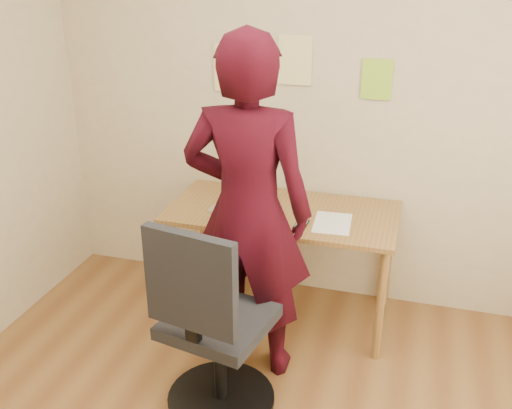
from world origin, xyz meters
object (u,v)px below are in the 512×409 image
(laptop, at_px, (244,199))
(desk, at_px, (282,223))
(phone, at_px, (301,225))
(office_chair, at_px, (212,335))
(person, at_px, (248,212))

(laptop, bearing_deg, desk, 7.57)
(desk, relative_size, phone, 10.13)
(office_chair, bearing_deg, laptop, 108.80)
(desk, bearing_deg, office_chair, -96.84)
(office_chair, bearing_deg, person, 94.08)
(laptop, xyz_separation_m, office_chair, (0.13, -0.95, -0.33))
(desk, height_order, phone, phone)
(desk, height_order, laptop, laptop)
(desk, height_order, office_chair, office_chair)
(desk, xyz_separation_m, person, (-0.06, -0.52, 0.29))
(laptop, distance_m, phone, 0.44)
(phone, relative_size, office_chair, 0.13)
(desk, bearing_deg, laptop, -176.97)
(office_chair, relative_size, person, 0.58)
(laptop, height_order, person, person)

